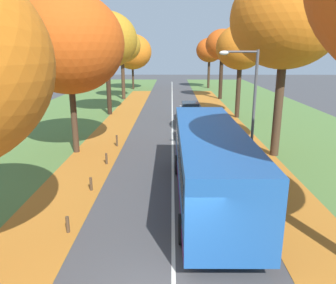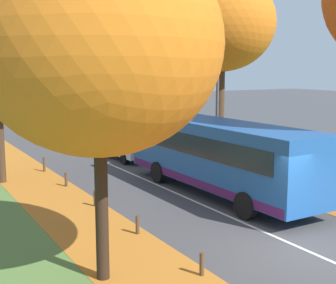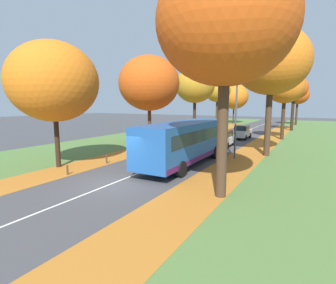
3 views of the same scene
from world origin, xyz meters
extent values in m
plane|color=#424244|center=(0.00, 0.00, 0.00)|extent=(160.00, 160.00, 0.00)
cube|color=#517538|center=(-9.20, 20.00, 0.00)|extent=(12.00, 90.00, 0.01)
cube|color=#B26B23|center=(-4.60, 14.00, 0.01)|extent=(2.80, 60.00, 0.00)
cube|color=#517538|center=(9.20, 20.00, 0.00)|extent=(12.00, 90.00, 0.01)
cube|color=#B26B23|center=(4.60, 14.00, 0.01)|extent=(2.80, 60.00, 0.00)
cube|color=silver|center=(0.00, 20.00, 0.00)|extent=(0.12, 80.00, 0.01)
cylinder|color=black|center=(-5.69, 1.06, 1.76)|extent=(0.32, 0.32, 3.51)
ellipsoid|color=orange|center=(-5.69, 1.06, 5.67)|extent=(5.76, 5.76, 5.18)
cylinder|color=#422D1E|center=(-5.85, 12.60, 2.00)|extent=(0.36, 0.36, 4.00)
ellipsoid|color=#C64C14|center=(-5.85, 12.60, 6.34)|extent=(6.25, 6.25, 5.63)
cylinder|color=black|center=(-6.07, 24.90, 2.39)|extent=(0.43, 0.43, 4.78)
ellipsoid|color=#B27F1E|center=(-6.07, 24.90, 6.91)|extent=(5.68, 5.68, 5.11)
cylinder|color=#422D1E|center=(-6.18, 35.28, 2.44)|extent=(0.44, 0.44, 4.89)
ellipsoid|color=#B27F1E|center=(-6.18, 35.28, 6.62)|extent=(4.61, 4.61, 4.15)
cylinder|color=#382619|center=(-6.25, 46.57, 1.78)|extent=(0.32, 0.32, 3.55)
ellipsoid|color=orange|center=(-6.25, 46.57, 5.81)|extent=(6.02, 6.02, 5.42)
cylinder|color=#422D1E|center=(5.72, 0.91, 2.72)|extent=(0.49, 0.49, 5.44)
ellipsoid|color=#C64C14|center=(5.72, 0.91, 7.68)|extent=(5.96, 5.96, 5.37)
cylinder|color=#422D1E|center=(5.99, 12.11, 2.70)|extent=(0.49, 0.49, 5.39)
ellipsoid|color=orange|center=(5.99, 12.11, 7.61)|extent=(5.92, 5.92, 5.32)
cylinder|color=#382619|center=(5.98, 23.52, 2.31)|extent=(0.42, 0.42, 4.63)
ellipsoid|color=orange|center=(5.98, 23.52, 6.25)|extent=(4.32, 4.32, 3.89)
cylinder|color=black|center=(6.15, 35.64, 2.58)|extent=(0.46, 0.46, 5.16)
ellipsoid|color=#C64C14|center=(6.15, 35.64, 6.70)|extent=(4.11, 4.11, 3.70)
cylinder|color=#382619|center=(6.02, 48.47, 2.23)|extent=(0.40, 0.40, 4.47)
ellipsoid|color=#C64C14|center=(6.02, 48.47, 6.07)|extent=(4.27, 4.27, 3.84)
cylinder|color=#4C3823|center=(-3.50, -0.03, 0.30)|extent=(0.12, 0.12, 0.60)
cylinder|color=#4C3823|center=(-3.56, 3.44, 0.30)|extent=(0.12, 0.12, 0.59)
cylinder|color=#4C3823|center=(-3.59, 6.90, 0.30)|extent=(0.12, 0.12, 0.61)
cylinder|color=#4C3823|center=(-3.58, 10.37, 0.31)|extent=(0.12, 0.12, 0.62)
cylinder|color=#4C3823|center=(-3.58, 13.84, 0.37)|extent=(0.12, 0.12, 0.74)
cylinder|color=#47474C|center=(4.00, 9.65, 3.00)|extent=(0.14, 0.14, 6.00)
cylinder|color=#47474C|center=(3.20, 9.65, 5.90)|extent=(1.60, 0.10, 0.10)
ellipsoid|color=silver|center=(2.40, 9.65, 5.85)|extent=(0.44, 0.28, 0.20)
cube|color=#1E5199|center=(1.47, 6.13, 1.73)|extent=(2.57, 10.42, 2.50)
cube|color=#19232D|center=(1.51, 0.99, 2.08)|extent=(2.30, 0.12, 1.30)
cube|color=#19232D|center=(1.47, 6.13, 2.13)|extent=(2.61, 9.17, 0.80)
cube|color=#4C1951|center=(1.47, 6.13, 0.66)|extent=(2.59, 10.21, 0.32)
cylinder|color=black|center=(2.69, 2.91, 0.48)|extent=(0.31, 0.96, 0.96)
cylinder|color=black|center=(0.31, 2.89, 0.48)|extent=(0.31, 0.96, 0.96)
cylinder|color=black|center=(2.64, 8.99, 0.48)|extent=(0.31, 0.96, 0.96)
cylinder|color=black|center=(0.27, 8.98, 0.48)|extent=(0.31, 0.96, 0.96)
cube|color=silver|center=(1.42, 14.82, 0.67)|extent=(1.87, 4.27, 0.70)
cube|color=#19232D|center=(1.41, 14.97, 1.32)|extent=(1.53, 2.07, 0.60)
cylinder|color=black|center=(2.25, 13.55, 0.32)|extent=(0.25, 0.65, 0.64)
cylinder|color=black|center=(0.69, 13.48, 0.32)|extent=(0.25, 0.65, 0.64)
cylinder|color=black|center=(2.15, 16.15, 0.32)|extent=(0.25, 0.65, 0.64)
cylinder|color=black|center=(0.58, 16.08, 0.32)|extent=(0.25, 0.65, 0.64)
cube|color=#B7BABF|center=(1.55, 21.89, 0.67)|extent=(1.72, 4.21, 0.70)
cube|color=#19232D|center=(1.55, 22.04, 1.32)|extent=(1.45, 2.02, 0.60)
cylinder|color=black|center=(2.33, 20.59, 0.32)|extent=(0.22, 0.64, 0.64)
cylinder|color=black|center=(0.77, 20.59, 0.32)|extent=(0.22, 0.64, 0.64)
cylinder|color=black|center=(2.32, 23.20, 0.32)|extent=(0.22, 0.64, 0.64)
cylinder|color=black|center=(0.76, 23.19, 0.32)|extent=(0.22, 0.64, 0.64)
camera|label=1|loc=(-0.07, -6.38, 5.93)|focal=35.00mm
camera|label=2|loc=(-9.77, -9.12, 5.11)|focal=50.00mm
camera|label=3|loc=(9.28, -10.46, 4.26)|focal=28.00mm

